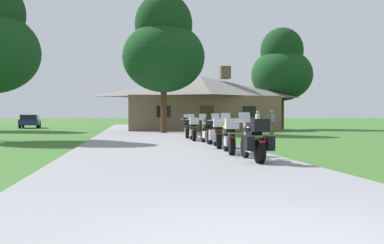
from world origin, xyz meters
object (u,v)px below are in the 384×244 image
at_px(tree_by_lodge_front, 164,47).
at_px(tree_right_of_lodge, 282,68).
at_px(motorcycle_green_third_in_row, 218,133).
at_px(bystander_white_shirt_near_lodge, 257,120).
at_px(motorcycle_black_nearest_to_camera, 254,140).
at_px(parked_navy_suv_far_left, 30,121).
at_px(motorcycle_yellow_second_in_row, 229,136).
at_px(motorcycle_yellow_fifth_in_row, 193,129).
at_px(bystander_gray_shirt_beside_signpost, 272,121).
at_px(motorcycle_green_fourth_in_row, 207,131).
at_px(motorcycle_silver_farthest_in_row, 187,128).

height_order(tree_by_lodge_front, tree_right_of_lodge, tree_by_lodge_front).
bearing_deg(motorcycle_green_third_in_row, bystander_white_shirt_near_lodge, 74.07).
bearing_deg(tree_right_of_lodge, motorcycle_green_third_in_row, -115.85).
relative_size(motorcycle_black_nearest_to_camera, motorcycle_green_third_in_row, 1.00).
height_order(motorcycle_green_third_in_row, parked_navy_suv_far_left, parked_navy_suv_far_left).
bearing_deg(bystander_white_shirt_near_lodge, motorcycle_black_nearest_to_camera, -18.76).
bearing_deg(parked_navy_suv_far_left, tree_right_of_lodge, -24.83).
bearing_deg(motorcycle_yellow_second_in_row, parked_navy_suv_far_left, 118.04).
relative_size(motorcycle_black_nearest_to_camera, motorcycle_yellow_fifth_in_row, 1.00).
distance_m(motorcycle_yellow_fifth_in_row, bystander_gray_shirt_beside_signpost, 9.37).
relative_size(bystander_gray_shirt_beside_signpost, parked_navy_suv_far_left, 0.35).
xyz_separation_m(motorcycle_yellow_second_in_row, motorcycle_yellow_fifth_in_row, (-0.06, 7.29, 0.00)).
bearing_deg(bystander_gray_shirt_beside_signpost, parked_navy_suv_far_left, 110.11).
distance_m(bystander_white_shirt_near_lodge, bystander_gray_shirt_beside_signpost, 3.61).
relative_size(motorcycle_green_third_in_row, tree_right_of_lodge, 0.21).
distance_m(tree_by_lodge_front, parked_navy_suv_far_left, 21.26).
bearing_deg(bystander_white_shirt_near_lodge, tree_right_of_lodge, 146.87).
bearing_deg(motorcycle_yellow_fifth_in_row, motorcycle_yellow_second_in_row, -86.52).
bearing_deg(motorcycle_green_fourth_in_row, parked_navy_suv_far_left, 114.66).
xyz_separation_m(motorcycle_green_fourth_in_row, bystander_white_shirt_near_lodge, (6.28, 12.77, 0.31)).
relative_size(motorcycle_black_nearest_to_camera, motorcycle_silver_farthest_in_row, 1.00).
height_order(motorcycle_black_nearest_to_camera, motorcycle_green_fourth_in_row, same).
relative_size(motorcycle_yellow_fifth_in_row, motorcycle_silver_farthest_in_row, 1.00).
bearing_deg(tree_right_of_lodge, tree_by_lodge_front, -145.23).
height_order(motorcycle_yellow_fifth_in_row, parked_navy_suv_far_left, parked_navy_suv_far_left).
relative_size(motorcycle_yellow_second_in_row, motorcycle_silver_farthest_in_row, 1.00).
distance_m(motorcycle_black_nearest_to_camera, motorcycle_silver_farthest_in_row, 12.21).
distance_m(tree_by_lodge_front, tree_right_of_lodge, 14.58).
height_order(motorcycle_yellow_fifth_in_row, tree_by_lodge_front, tree_by_lodge_front).
height_order(motorcycle_green_fourth_in_row, bystander_white_shirt_near_lodge, bystander_white_shirt_near_lodge).
distance_m(motorcycle_green_fourth_in_row, motorcycle_yellow_fifth_in_row, 2.35).
xyz_separation_m(motorcycle_green_third_in_row, parked_navy_suv_far_left, (-13.56, 30.85, 0.17)).
height_order(motorcycle_yellow_fifth_in_row, motorcycle_silver_farthest_in_row, same).
bearing_deg(motorcycle_green_fourth_in_row, bystander_gray_shirt_beside_signpost, 55.14).
height_order(motorcycle_silver_farthest_in_row, tree_right_of_lodge, tree_right_of_lodge).
bearing_deg(tree_right_of_lodge, bystander_gray_shirt_beside_signpost, -113.63).
distance_m(bystander_white_shirt_near_lodge, tree_by_lodge_front, 8.89).
xyz_separation_m(motorcycle_yellow_fifth_in_row, bystander_gray_shirt_beside_signpost, (6.40, 6.83, 0.31)).
relative_size(motorcycle_black_nearest_to_camera, tree_right_of_lodge, 0.21).
bearing_deg(bystander_white_shirt_near_lodge, bystander_gray_shirt_beside_signpost, -3.35).
xyz_separation_m(motorcycle_black_nearest_to_camera, motorcycle_yellow_fifth_in_row, (-0.15, 9.69, 0.01)).
bearing_deg(motorcycle_black_nearest_to_camera, bystander_white_shirt_near_lodge, 73.54).
xyz_separation_m(motorcycle_black_nearest_to_camera, motorcycle_green_fourth_in_row, (0.11, 7.35, 0.01)).
bearing_deg(motorcycle_yellow_fifth_in_row, tree_right_of_lodge, 61.00).
xyz_separation_m(tree_by_lodge_front, parked_navy_suv_far_left, (-12.74, 16.15, -5.39)).
bearing_deg(motorcycle_yellow_fifth_in_row, motorcycle_silver_farthest_in_row, 91.70).
height_order(motorcycle_black_nearest_to_camera, bystander_white_shirt_near_lodge, bystander_white_shirt_near_lodge).
xyz_separation_m(motorcycle_green_third_in_row, motorcycle_silver_farthest_in_row, (-0.14, 7.39, 0.01)).
bearing_deg(motorcycle_silver_farthest_in_row, motorcycle_green_fourth_in_row, -81.55).
height_order(motorcycle_black_nearest_to_camera, tree_right_of_lodge, tree_right_of_lodge).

